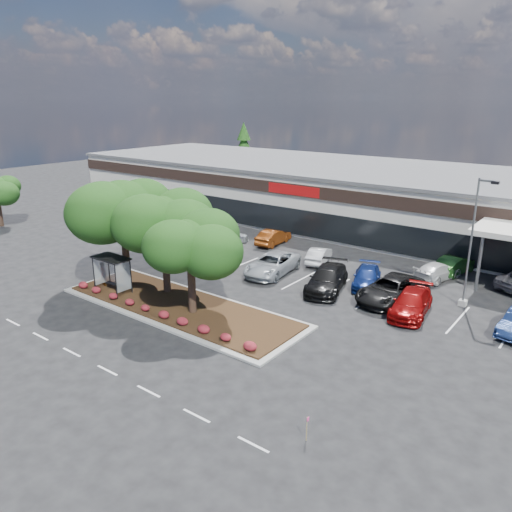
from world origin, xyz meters
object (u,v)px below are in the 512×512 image
Objects in this scene: light_pole at (471,252)px; car_0 at (165,232)px; car_1 at (189,253)px; survey_stake at (307,426)px.

light_pole is 1.58× the size of car_0.
light_pole is 28.69m from car_0.
light_pole is at bearing 18.52° from car_0.
car_0 is 7.45m from car_1.
car_0 is at bearing 159.48° from car_1.
car_0 is (-28.52, -0.88, -3.04)m from light_pole.
survey_stake is at bearing -28.04° from car_1.
car_0 reaches higher than survey_stake.
light_pole is at bearing 86.49° from survey_stake.
light_pole is 1.89× the size of car_1.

